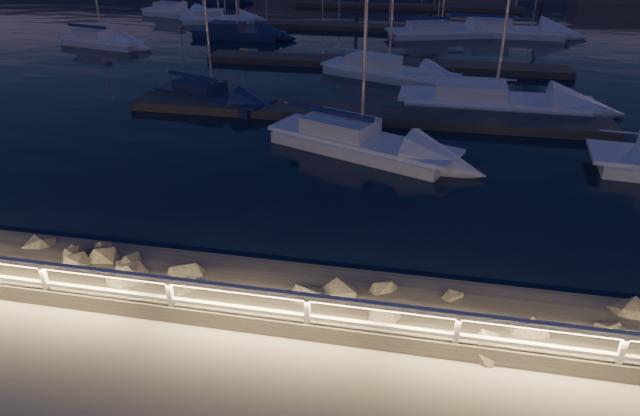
{
  "coord_description": "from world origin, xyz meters",
  "views": [
    {
      "loc": [
        3.09,
        -9.1,
        7.89
      ],
      "look_at": [
        0.47,
        4.0,
        0.92
      ],
      "focal_mm": 32.0,
      "sensor_mm": 36.0,
      "label": 1
    }
  ],
  "objects_px": {
    "sailboat_c": "(489,100)",
    "sailboat_e": "(101,40)",
    "sailboat_g": "(385,70)",
    "sailboat_i": "(177,11)",
    "sailboat_f": "(210,95)",
    "sailboat_j": "(236,32)",
    "sailboat_l": "(501,29)",
    "sailboat_k": "(438,31)",
    "sailboat_n": "(217,18)",
    "sailboat_b": "(357,140)",
    "guard_rail": "(257,300)"
  },
  "relations": [
    {
      "from": "sailboat_c",
      "to": "sailboat_e",
      "type": "height_order",
      "value": "sailboat_c"
    },
    {
      "from": "sailboat_k",
      "to": "sailboat_c",
      "type": "bearing_deg",
      "value": -99.95
    },
    {
      "from": "sailboat_l",
      "to": "sailboat_j",
      "type": "bearing_deg",
      "value": -163.32
    },
    {
      "from": "guard_rail",
      "to": "sailboat_j",
      "type": "xyz_separation_m",
      "value": [
        -11.74,
        32.95,
        -0.96
      ]
    },
    {
      "from": "sailboat_f",
      "to": "sailboat_g",
      "type": "bearing_deg",
      "value": 61.58
    },
    {
      "from": "guard_rail",
      "to": "sailboat_f",
      "type": "bearing_deg",
      "value": 114.17
    },
    {
      "from": "sailboat_e",
      "to": "sailboat_l",
      "type": "height_order",
      "value": "sailboat_l"
    },
    {
      "from": "guard_rail",
      "to": "sailboat_n",
      "type": "bearing_deg",
      "value": 111.64
    },
    {
      "from": "sailboat_l",
      "to": "sailboat_n",
      "type": "relative_size",
      "value": 1.42
    },
    {
      "from": "sailboat_k",
      "to": "sailboat_l",
      "type": "bearing_deg",
      "value": -1.8
    },
    {
      "from": "guard_rail",
      "to": "sailboat_b",
      "type": "relative_size",
      "value": 3.33
    },
    {
      "from": "sailboat_c",
      "to": "sailboat_e",
      "type": "relative_size",
      "value": 1.36
    },
    {
      "from": "sailboat_f",
      "to": "sailboat_b",
      "type": "bearing_deg",
      "value": -9.01
    },
    {
      "from": "sailboat_e",
      "to": "sailboat_l",
      "type": "relative_size",
      "value": 0.72
    },
    {
      "from": "sailboat_c",
      "to": "sailboat_k",
      "type": "xyz_separation_m",
      "value": [
        -2.68,
        17.71,
        -0.03
      ]
    },
    {
      "from": "sailboat_e",
      "to": "sailboat_f",
      "type": "height_order",
      "value": "sailboat_e"
    },
    {
      "from": "sailboat_e",
      "to": "sailboat_g",
      "type": "bearing_deg",
      "value": -0.08
    },
    {
      "from": "sailboat_i",
      "to": "sailboat_f",
      "type": "bearing_deg",
      "value": -47.23
    },
    {
      "from": "sailboat_i",
      "to": "sailboat_b",
      "type": "bearing_deg",
      "value": -39.33
    },
    {
      "from": "sailboat_c",
      "to": "sailboat_i",
      "type": "distance_m",
      "value": 34.51
    },
    {
      "from": "sailboat_c",
      "to": "sailboat_f",
      "type": "height_order",
      "value": "sailboat_c"
    },
    {
      "from": "sailboat_g",
      "to": "sailboat_n",
      "type": "height_order",
      "value": "sailboat_g"
    },
    {
      "from": "sailboat_b",
      "to": "sailboat_f",
      "type": "height_order",
      "value": "sailboat_b"
    },
    {
      "from": "sailboat_j",
      "to": "sailboat_n",
      "type": "distance_m",
      "value": 6.91
    },
    {
      "from": "sailboat_c",
      "to": "sailboat_n",
      "type": "distance_m",
      "value": 29.35
    },
    {
      "from": "sailboat_g",
      "to": "sailboat_i",
      "type": "height_order",
      "value": "sailboat_g"
    },
    {
      "from": "sailboat_c",
      "to": "sailboat_e",
      "type": "xyz_separation_m",
      "value": [
        -26.01,
        9.62,
        -0.04
      ]
    },
    {
      "from": "sailboat_e",
      "to": "sailboat_n",
      "type": "height_order",
      "value": "sailboat_e"
    },
    {
      "from": "guard_rail",
      "to": "sailboat_g",
      "type": "xyz_separation_m",
      "value": [
        0.45,
        23.55,
        -0.95
      ]
    },
    {
      "from": "sailboat_k",
      "to": "sailboat_g",
      "type": "bearing_deg",
      "value": -120.81
    },
    {
      "from": "sailboat_c",
      "to": "sailboat_n",
      "type": "bearing_deg",
      "value": 137.83
    },
    {
      "from": "sailboat_j",
      "to": "sailboat_l",
      "type": "xyz_separation_m",
      "value": [
        19.66,
        4.79,
        0.03
      ]
    },
    {
      "from": "sailboat_f",
      "to": "sailboat_g",
      "type": "height_order",
      "value": "sailboat_g"
    },
    {
      "from": "sailboat_b",
      "to": "sailboat_n",
      "type": "bearing_deg",
      "value": 142.57
    },
    {
      "from": "sailboat_k",
      "to": "sailboat_n",
      "type": "distance_m",
      "value": 18.78
    },
    {
      "from": "sailboat_f",
      "to": "sailboat_i",
      "type": "relative_size",
      "value": 0.9
    },
    {
      "from": "sailboat_b",
      "to": "sailboat_i",
      "type": "distance_m",
      "value": 35.7
    },
    {
      "from": "sailboat_b",
      "to": "sailboat_c",
      "type": "distance_m",
      "value": 8.53
    },
    {
      "from": "sailboat_i",
      "to": "guard_rail",
      "type": "bearing_deg",
      "value": -48.46
    },
    {
      "from": "sailboat_i",
      "to": "sailboat_n",
      "type": "xyz_separation_m",
      "value": [
        4.73,
        -2.47,
        -0.05
      ]
    },
    {
      "from": "sailboat_f",
      "to": "sailboat_k",
      "type": "xyz_separation_m",
      "value": [
        10.83,
        19.38,
        0.04
      ]
    },
    {
      "from": "sailboat_e",
      "to": "sailboat_n",
      "type": "bearing_deg",
      "value": 78.75
    },
    {
      "from": "sailboat_g",
      "to": "sailboat_b",
      "type": "bearing_deg",
      "value": -68.35
    },
    {
      "from": "sailboat_e",
      "to": "sailboat_g",
      "type": "xyz_separation_m",
      "value": [
        20.56,
        -4.69,
        0.01
      ]
    },
    {
      "from": "sailboat_g",
      "to": "sailboat_f",
      "type": "bearing_deg",
      "value": -118.82
    },
    {
      "from": "sailboat_f",
      "to": "sailboat_c",
      "type": "bearing_deg",
      "value": 29.27
    },
    {
      "from": "sailboat_i",
      "to": "sailboat_j",
      "type": "relative_size",
      "value": 1.02
    },
    {
      "from": "sailboat_e",
      "to": "sailboat_g",
      "type": "height_order",
      "value": "sailboat_g"
    },
    {
      "from": "guard_rail",
      "to": "sailboat_j",
      "type": "bearing_deg",
      "value": 109.61
    },
    {
      "from": "guard_rail",
      "to": "sailboat_c",
      "type": "distance_m",
      "value": 19.55
    }
  ]
}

